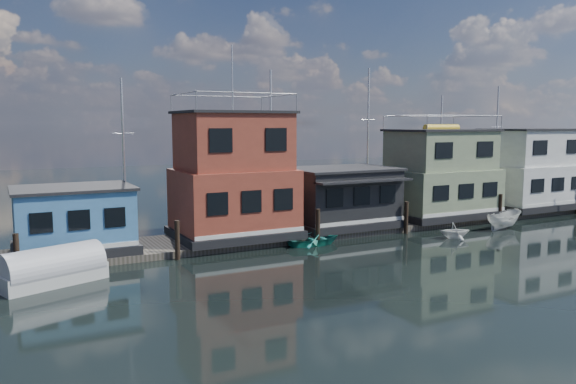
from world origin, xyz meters
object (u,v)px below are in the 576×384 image
houseboat_dark (341,197)px  dinghy_teal (314,239)px  houseboat_white (530,170)px  dinghy_white (455,230)px  houseboat_blue (74,220)px  houseboat_green (440,175)px  houseboat_red (234,178)px  motorboat (504,220)px  tarp_runabout (53,269)px

houseboat_dark → dinghy_teal: size_ratio=2.12×
houseboat_white → dinghy_white: 15.14m
dinghy_white → dinghy_teal: bearing=93.2°
houseboat_blue → houseboat_green: 26.53m
houseboat_white → dinghy_white: (-13.75, -5.59, -2.99)m
houseboat_dark → houseboat_red: bearing=179.9°
dinghy_white → houseboat_red: bearing=86.1°
motorboat → houseboat_dark: bearing=57.3°
houseboat_white → houseboat_red: bearing=-180.0°
houseboat_blue → dinghy_teal: houseboat_blue is taller
houseboat_dark → dinghy_teal: 5.30m
houseboat_white → motorboat: bearing=-150.0°
houseboat_green → houseboat_red: bearing=-180.0°
houseboat_dark → dinghy_teal: (-3.86, -3.00, -2.05)m
houseboat_green → motorboat: houseboat_green is taller
dinghy_teal → dinghy_white: bearing=-106.3°
houseboat_red → houseboat_white: 27.01m
houseboat_white → dinghy_teal: 23.28m
houseboat_dark → houseboat_green: 9.07m
houseboat_red → houseboat_green: houseboat_red is taller
tarp_runabout → motorboat: (29.76, -0.05, -0.04)m
houseboat_white → dinghy_white: size_ratio=4.08×
houseboat_blue → houseboat_dark: size_ratio=0.86×
dinghy_teal → houseboat_dark: bearing=-52.7°
houseboat_blue → houseboat_green: houseboat_green is taller
houseboat_red → dinghy_white: houseboat_red is taller
houseboat_green → houseboat_blue: bearing=-180.0°
tarp_runabout → motorboat: bearing=-20.2°
houseboat_dark → houseboat_blue: bearing=179.9°
houseboat_blue → houseboat_red: (9.50, 0.00, 1.90)m
houseboat_white → tarp_runabout: houseboat_white is taller
tarp_runabout → motorboat: tarp_runabout is taller
tarp_runabout → dinghy_teal: (15.21, 1.73, -0.35)m
houseboat_blue → houseboat_green: bearing=0.0°
houseboat_dark → houseboat_green: bearing=0.1°
houseboat_green → tarp_runabout: houseboat_green is taller
houseboat_green → dinghy_white: 7.38m
motorboat → dinghy_teal: bearing=74.4°
houseboat_blue → houseboat_dark: (17.50, -0.02, 0.21)m
dinghy_teal → houseboat_white: bearing=-82.9°
houseboat_dark → dinghy_white: (5.25, -5.57, -1.87)m
houseboat_blue → houseboat_red: houseboat_red is taller
houseboat_blue → tarp_runabout: houseboat_blue is taller
houseboat_red → tarp_runabout: houseboat_red is taller
houseboat_blue → dinghy_white: size_ratio=3.11×
houseboat_white → houseboat_dark: bearing=-179.9°
houseboat_blue → motorboat: size_ratio=1.84×
houseboat_blue → dinghy_white: houseboat_blue is taller
houseboat_red → houseboat_blue: bearing=-180.0°
houseboat_dark → tarp_runabout: 19.72m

